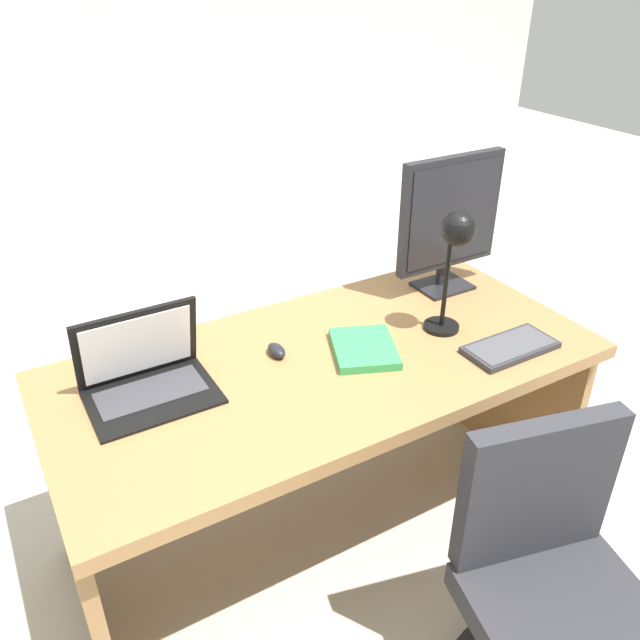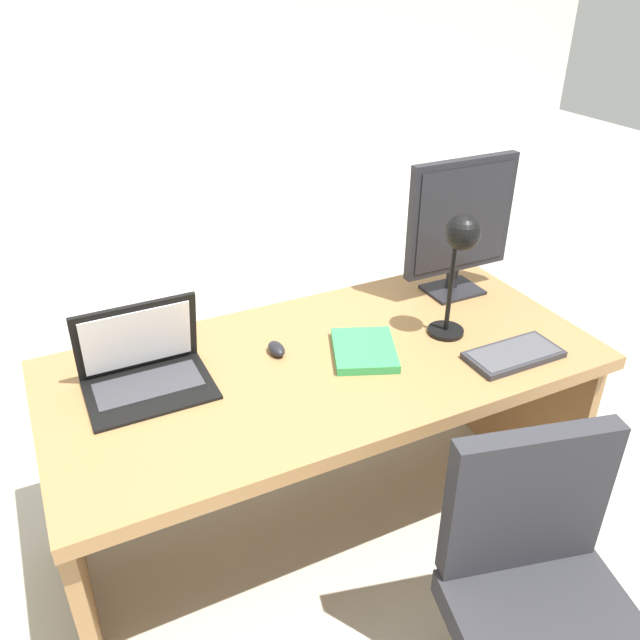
{
  "view_description": "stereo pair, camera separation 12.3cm",
  "coord_description": "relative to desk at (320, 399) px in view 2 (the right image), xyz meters",
  "views": [
    {
      "loc": [
        -0.87,
        -1.45,
        1.84
      ],
      "look_at": [
        0.0,
        0.04,
        0.85
      ],
      "focal_mm": 36.04,
      "sensor_mm": 36.0,
      "label": 1
    },
    {
      "loc": [
        -0.76,
        -1.5,
        1.84
      ],
      "look_at": [
        0.0,
        0.04,
        0.85
      ],
      "focal_mm": 36.04,
      "sensor_mm": 36.0,
      "label": 2
    }
  ],
  "objects": [
    {
      "name": "ground",
      "position": [
        0.0,
        1.46,
        -0.54
      ],
      "size": [
        12.0,
        12.0,
        0.0
      ],
      "primitive_type": "plane",
      "color": "#B7B2A3"
    },
    {
      "name": "back_wall",
      "position": [
        0.0,
        4.06,
        0.86
      ],
      "size": [
        10.0,
        0.1,
        2.8
      ],
      "primitive_type": "cube",
      "color": "silver",
      "rests_on": "ground"
    },
    {
      "name": "desk",
      "position": [
        0.0,
        0.0,
        0.0
      ],
      "size": [
        1.72,
        0.82,
        0.73
      ],
      "color": "#9E7042",
      "rests_on": "ground"
    },
    {
      "name": "monitor",
      "position": [
        0.63,
        0.16,
        0.47
      ],
      "size": [
        0.43,
        0.16,
        0.5
      ],
      "color": "black",
      "rests_on": "desk"
    },
    {
      "name": "laptop",
      "position": [
        -0.53,
        0.09,
        0.26
      ],
      "size": [
        0.36,
        0.27,
        0.25
      ],
      "color": "black",
      "rests_on": "desk"
    },
    {
      "name": "keyboard",
      "position": [
        0.53,
        -0.3,
        0.2
      ],
      "size": [
        0.3,
        0.15,
        0.02
      ],
      "color": "#2D2D33",
      "rests_on": "desk"
    },
    {
      "name": "mouse",
      "position": [
        -0.13,
        0.05,
        0.21
      ],
      "size": [
        0.05,
        0.08,
        0.04
      ],
      "color": "black",
      "rests_on": "desk"
    },
    {
      "name": "desk_lamp",
      "position": [
        0.43,
        -0.1,
        0.5
      ],
      "size": [
        0.12,
        0.14,
        0.43
      ],
      "color": "black",
      "rests_on": "desk"
    },
    {
      "name": "book",
      "position": [
        0.12,
        -0.07,
        0.2
      ],
      "size": [
        0.27,
        0.3,
        0.03
      ],
      "color": "green",
      "rests_on": "desk"
    },
    {
      "name": "office_chair",
      "position": [
        0.2,
        -0.87,
        -0.21
      ],
      "size": [
        0.56,
        0.57,
        0.84
      ],
      "color": "black",
      "rests_on": "ground"
    }
  ]
}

